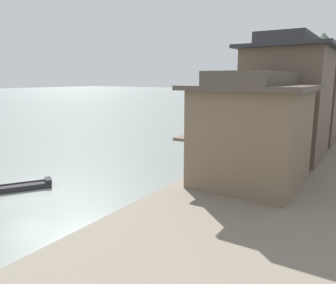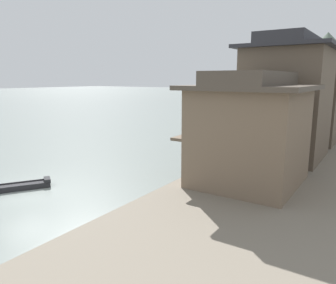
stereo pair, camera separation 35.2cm
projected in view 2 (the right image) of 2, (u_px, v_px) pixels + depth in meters
name	position (u px, v px, depth m)	size (l,w,h in m)	color
ground_plane	(21.00, 191.00, 19.22)	(400.00, 400.00, 0.00)	gray
boat_foreground_poled	(8.00, 188.00, 19.35)	(3.34, 4.54, 0.50)	#232326
boat_moored_nearest	(208.00, 161.00, 25.39)	(1.14, 4.21, 0.71)	brown
boat_moored_second	(228.00, 148.00, 30.38)	(1.53, 4.09, 0.42)	brown
boat_moored_third	(306.00, 114.00, 58.54)	(1.55, 4.41, 0.72)	#423328
boat_moored_far	(274.00, 130.00, 40.84)	(1.56, 3.68, 0.51)	brown
boat_midriver_drifting	(243.00, 121.00, 49.00)	(1.25, 4.46, 0.67)	#423328
house_waterfront_nearest	(250.00, 130.00, 17.85)	(6.43, 6.79, 6.14)	#75604C
house_waterfront_second	(287.00, 99.00, 23.71)	(6.49, 7.34, 8.74)	brown
house_waterfront_tall	(308.00, 95.00, 29.99)	(6.52, 7.00, 8.74)	brown
house_waterfront_narrow	(315.00, 92.00, 36.05)	(5.29, 7.91, 8.74)	#7F705B
mooring_post_dock_near	(188.00, 171.00, 19.14)	(0.20, 0.20, 0.87)	#473828
mooring_post_dock_mid	(241.00, 146.00, 26.00)	(0.20, 0.20, 0.95)	#473828
hill_far_west	(325.00, 64.00, 123.03)	(44.39, 44.39, 23.67)	#5B6B5B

